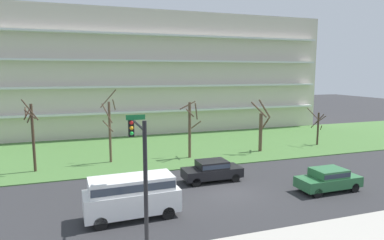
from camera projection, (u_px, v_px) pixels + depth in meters
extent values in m
plane|color=#2D2D30|center=(228.00, 192.00, 22.77)|extent=(160.00, 160.00, 0.00)
cube|color=#477238|center=(173.00, 148.00, 35.89)|extent=(80.00, 16.00, 0.08)
cube|color=beige|center=(147.00, 73.00, 48.00)|extent=(48.53, 12.18, 15.80)
cube|color=silver|center=(157.00, 111.00, 42.53)|extent=(46.59, 0.90, 0.24)
cube|color=silver|center=(157.00, 86.00, 42.09)|extent=(46.59, 0.90, 0.24)
cube|color=silver|center=(157.00, 61.00, 41.64)|extent=(46.59, 0.90, 0.24)
cube|color=silver|center=(156.00, 35.00, 41.19)|extent=(46.59, 0.90, 0.24)
cylinder|color=#423023|center=(33.00, 138.00, 26.87)|extent=(0.22, 0.22, 5.59)
cylinder|color=#423023|center=(30.00, 110.00, 26.00)|extent=(1.20, 0.17, 1.71)
cylinder|color=#423023|center=(30.00, 114.00, 26.20)|extent=(0.86, 0.25, 0.79)
cylinder|color=#423023|center=(25.00, 112.00, 26.38)|extent=(0.22, 0.92, 0.75)
cylinder|color=#423023|center=(27.00, 113.00, 26.68)|extent=(0.56, 0.78, 0.96)
cylinder|color=#423023|center=(30.00, 117.00, 26.73)|extent=(0.48, 0.48, 0.95)
cylinder|color=brown|center=(110.00, 133.00, 29.70)|extent=(0.22, 0.22, 5.51)
cylinder|color=brown|center=(108.00, 99.00, 29.94)|extent=(1.47, 0.12, 1.65)
cylinder|color=brown|center=(107.00, 113.00, 29.00)|extent=(0.92, 0.57, 1.75)
cylinder|color=brown|center=(108.00, 126.00, 29.16)|extent=(0.93, 0.49, 1.04)
cylinder|color=brown|center=(114.00, 105.00, 29.35)|extent=(0.38, 0.93, 1.06)
cylinder|color=brown|center=(190.00, 131.00, 31.31)|extent=(0.26, 0.26, 5.32)
cylinder|color=brown|center=(196.00, 111.00, 30.96)|extent=(0.73, 1.23, 1.70)
cylinder|color=brown|center=(196.00, 125.00, 31.67)|extent=(0.56, 1.50, 0.94)
cylinder|color=brown|center=(188.00, 105.00, 31.71)|extent=(1.57, 0.21, 0.83)
cylinder|color=brown|center=(190.00, 113.00, 30.73)|extent=(0.78, 0.29, 0.80)
cylinder|color=brown|center=(261.00, 133.00, 34.00)|extent=(0.35, 0.35, 3.97)
cylinder|color=brown|center=(265.00, 109.00, 33.05)|extent=(1.39, 0.17, 1.89)
cylinder|color=brown|center=(265.00, 124.00, 34.17)|extent=(0.43, 1.28, 1.54)
cylinder|color=brown|center=(259.00, 110.00, 32.97)|extent=(1.26, 1.33, 1.54)
cylinder|color=#423023|center=(318.00, 129.00, 36.99)|extent=(0.21, 0.21, 3.68)
cylinder|color=#423023|center=(321.00, 128.00, 36.90)|extent=(0.44, 0.66, 0.62)
cylinder|color=#423023|center=(321.00, 120.00, 37.27)|extent=(0.66, 1.13, 1.03)
cylinder|color=#423023|center=(318.00, 121.00, 37.51)|extent=(1.22, 0.81, 1.63)
cylinder|color=#423023|center=(313.00, 113.00, 36.42)|extent=(0.20, 1.77, 1.12)
cube|color=black|center=(212.00, 172.00, 24.96)|extent=(4.42, 1.84, 0.70)
cube|color=black|center=(212.00, 164.00, 24.88)|extent=(2.22, 1.68, 0.55)
cube|color=#2D3847|center=(212.00, 164.00, 24.88)|extent=(2.17, 1.71, 0.30)
cylinder|color=black|center=(196.00, 182.00, 23.77)|extent=(0.64, 0.23, 0.64)
cylinder|color=black|center=(189.00, 176.00, 25.25)|extent=(0.64, 0.23, 0.64)
cylinder|color=black|center=(235.00, 178.00, 24.78)|extent=(0.64, 0.23, 0.64)
cylinder|color=black|center=(226.00, 172.00, 26.25)|extent=(0.64, 0.23, 0.64)
cube|color=white|center=(132.00, 201.00, 18.61)|extent=(5.28, 2.21, 1.25)
cube|color=white|center=(132.00, 184.00, 18.47)|extent=(4.67, 2.03, 0.75)
cube|color=#2D3847|center=(132.00, 184.00, 18.47)|extent=(4.58, 2.07, 0.41)
cylinder|color=black|center=(160.00, 201.00, 20.16)|extent=(0.73, 0.25, 0.72)
cylinder|color=black|center=(168.00, 213.00, 18.52)|extent=(0.73, 0.25, 0.72)
cylinder|color=black|center=(97.00, 210.00, 18.87)|extent=(0.73, 0.25, 0.72)
cylinder|color=black|center=(100.00, 223.00, 17.23)|extent=(0.73, 0.25, 0.72)
cube|color=#2D6B3D|center=(328.00, 181.00, 22.87)|extent=(4.43, 1.87, 0.70)
cube|color=#2D6B3D|center=(329.00, 173.00, 22.78)|extent=(2.23, 1.69, 0.55)
cube|color=#2D3847|center=(329.00, 173.00, 22.78)|extent=(2.18, 1.73, 0.30)
cylinder|color=black|center=(337.00, 181.00, 24.17)|extent=(0.64, 0.23, 0.64)
cylinder|color=black|center=(355.00, 188.00, 22.69)|extent=(0.64, 0.23, 0.64)
cylinder|color=black|center=(302.00, 185.00, 23.15)|extent=(0.64, 0.23, 0.64)
cylinder|color=black|center=(317.00, 193.00, 21.68)|extent=(0.64, 0.23, 0.64)
cylinder|color=black|center=(146.00, 193.00, 13.98)|extent=(0.18, 0.18, 6.13)
cylinder|color=black|center=(136.00, 123.00, 15.52)|extent=(0.12, 4.09, 0.12)
cube|color=black|center=(131.00, 128.00, 17.23)|extent=(0.28, 0.28, 0.90)
sphere|color=red|center=(131.00, 123.00, 17.04)|extent=(0.20, 0.20, 0.20)
sphere|color=#F2A519|center=(132.00, 128.00, 17.08)|extent=(0.20, 0.20, 0.20)
sphere|color=green|center=(132.00, 133.00, 17.12)|extent=(0.20, 0.20, 0.20)
cube|color=#197238|center=(136.00, 117.00, 15.67)|extent=(0.90, 0.04, 0.24)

